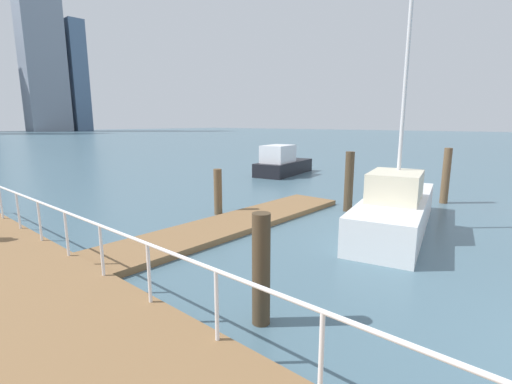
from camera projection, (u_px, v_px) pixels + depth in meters
name	position (u px, v px, depth m)	size (l,w,h in m)	color
ground_plane	(52.00, 196.00, 17.05)	(300.00, 300.00, 0.00)	#476675
floating_dock	(229.00, 225.00, 11.98)	(10.71, 2.00, 0.18)	olive
boardwalk_railing	(122.00, 245.00, 6.58)	(0.06, 21.82, 1.08)	white
dock_piling_0	(218.00, 192.00, 13.57)	(0.31, 0.31, 1.73)	brown
dock_piling_1	(349.00, 182.00, 13.99)	(0.34, 0.34, 2.33)	#473826
dock_piling_2	(446.00, 176.00, 15.38)	(0.32, 0.32, 2.38)	brown
dock_piling_3	(261.00, 270.00, 6.11)	(0.31, 0.31, 1.97)	#473826
moored_boat_1	(395.00, 208.00, 11.61)	(7.10, 3.25, 9.04)	white
moored_boat_2	(282.00, 163.00, 24.01)	(5.39, 2.81, 1.98)	black
skyline_tower_5	(40.00, 35.00, 131.54)	(13.71, 10.83, 69.28)	gray
skyline_tower_6	(77.00, 77.00, 142.04)	(6.01, 9.70, 41.88)	slate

